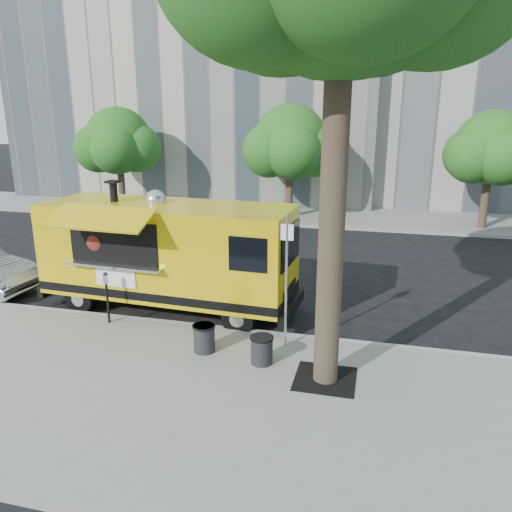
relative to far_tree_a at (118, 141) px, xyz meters
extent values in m
plane|color=black|center=(10.00, -12.30, -3.78)|extent=(120.00, 120.00, 0.00)
cube|color=gray|center=(10.00, -16.30, -3.70)|extent=(60.00, 6.00, 0.15)
cube|color=#999993|center=(10.00, -13.23, -3.70)|extent=(60.00, 0.14, 0.16)
cube|color=gray|center=(10.00, 1.20, -3.70)|extent=(60.00, 5.00, 0.15)
cube|color=#A49889|center=(2.00, 9.70, 8.22)|extent=(22.00, 14.00, 24.00)
cylinder|color=#33261C|center=(12.60, -15.10, -0.38)|extent=(0.48, 0.48, 6.50)
cube|color=black|center=(12.60, -15.10, -3.62)|extent=(1.20, 1.20, 0.02)
cylinder|color=#33261C|center=(0.00, 0.00, -2.33)|extent=(0.36, 0.36, 2.60)
sphere|color=#235416|center=(0.00, 0.00, 0.02)|extent=(3.42, 3.42, 3.42)
cylinder|color=#33261C|center=(9.00, 0.40, -2.33)|extent=(0.36, 0.36, 2.60)
sphere|color=#235416|center=(9.00, 0.40, 0.07)|extent=(3.60, 3.60, 3.60)
cylinder|color=#33261C|center=(18.00, 0.10, -2.33)|extent=(0.36, 0.36, 2.60)
sphere|color=#235416|center=(18.00, 0.10, -0.04)|extent=(3.24, 3.24, 3.24)
cylinder|color=silver|center=(11.55, -13.85, -2.13)|extent=(0.06, 0.06, 3.00)
cube|color=white|center=(11.55, -13.85, -0.98)|extent=(0.28, 0.02, 0.35)
cylinder|color=black|center=(7.00, -13.65, -3.10)|extent=(0.06, 0.06, 1.05)
cube|color=silver|center=(7.00, -13.65, -2.48)|extent=(0.10, 0.08, 0.22)
sphere|color=black|center=(7.00, -13.65, -2.35)|extent=(0.11, 0.11, 0.11)
cube|color=gold|center=(8.00, -12.10, -2.05)|extent=(6.79, 2.63, 2.42)
cube|color=black|center=(8.00, -12.10, -3.04)|extent=(6.82, 2.65, 0.23)
cube|color=black|center=(11.41, -12.29, -3.31)|extent=(0.30, 2.15, 0.31)
cube|color=black|center=(4.59, -11.91, -3.31)|extent=(0.30, 2.15, 0.31)
cube|color=black|center=(11.35, -12.29, -1.67)|extent=(0.15, 1.81, 0.98)
cylinder|color=black|center=(10.26, -13.17, -3.36)|extent=(0.84, 0.33, 0.82)
cylinder|color=black|center=(10.36, -11.28, -3.36)|extent=(0.84, 0.33, 0.82)
cylinder|color=black|center=(5.74, -12.92, -3.36)|extent=(0.84, 0.33, 0.82)
cylinder|color=black|center=(5.85, -11.03, -3.36)|extent=(0.84, 0.33, 0.82)
cube|color=black|center=(7.02, -13.12, -1.67)|extent=(2.47, 0.32, 1.08)
cube|color=silver|center=(7.01, -13.28, -2.25)|extent=(2.68, 0.50, 0.06)
cube|color=gold|center=(6.99, -13.65, -0.94)|extent=(2.62, 1.11, 0.43)
cube|color=white|center=(7.01, -13.20, -2.57)|extent=(1.13, 0.10, 0.51)
cylinder|color=black|center=(6.46, -12.02, -0.59)|extent=(0.21, 0.21, 0.57)
sphere|color=silver|center=(7.60, -11.87, -0.80)|extent=(0.58, 0.58, 0.58)
sphere|color=maroon|center=(6.47, -12.80, -1.72)|extent=(0.86, 0.86, 0.86)
cylinder|color=#FF590C|center=(6.46, -13.03, -1.85)|extent=(0.36, 0.14, 0.35)
cylinder|color=black|center=(9.86, -14.53, -3.32)|extent=(0.47, 0.47, 0.62)
cylinder|color=black|center=(9.86, -14.53, -3.03)|extent=(0.52, 0.52, 0.04)
cylinder|color=black|center=(11.22, -14.75, -3.33)|extent=(0.46, 0.46, 0.60)
cylinder|color=black|center=(11.22, -14.75, -3.04)|extent=(0.50, 0.50, 0.04)
camera|label=1|loc=(13.42, -24.00, 1.51)|focal=35.00mm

